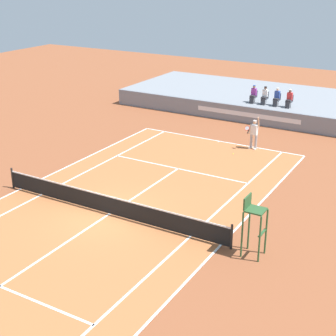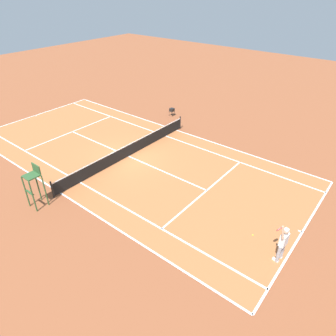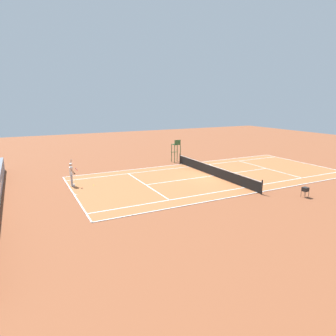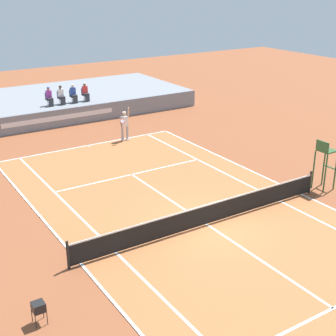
{
  "view_description": "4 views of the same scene",
  "coord_description": "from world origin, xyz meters",
  "px_view_note": "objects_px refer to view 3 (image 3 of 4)",
  "views": [
    {
      "loc": [
        12.49,
        -16.28,
        10.33
      ],
      "look_at": [
        0.71,
        4.07,
        1.0
      ],
      "focal_mm": 54.05,
      "sensor_mm": 36.0,
      "label": 1
    },
    {
      "loc": [
        12.57,
        13.59,
        10.5
      ],
      "look_at": [
        0.71,
        4.07,
        1.0
      ],
      "focal_mm": 32.47,
      "sensor_mm": 36.0,
      "label": 2
    },
    {
      "loc": [
        -20.91,
        15.03,
        6.53
      ],
      "look_at": [
        0.71,
        4.07,
        1.0
      ],
      "focal_mm": 31.79,
      "sensor_mm": 36.0,
      "label": 3
    },
    {
      "loc": [
        -10.78,
        -14.02,
        9.38
      ],
      "look_at": [
        0.71,
        4.07,
        1.0
      ],
      "focal_mm": 52.1,
      "sensor_mm": 36.0,
      "label": 4
    }
  ],
  "objects_px": {
    "ball_hopper": "(305,189)",
    "umpire_chair": "(176,148)",
    "tennis_ball": "(94,185)",
    "tennis_player": "(71,174)"
  },
  "relations": [
    {
      "from": "tennis_player",
      "to": "tennis_ball",
      "type": "xyz_separation_m",
      "value": [
        -0.65,
        -1.51,
        -0.96
      ]
    },
    {
      "from": "umpire_chair",
      "to": "ball_hopper",
      "type": "bearing_deg",
      "value": -171.19
    },
    {
      "from": "tennis_player",
      "to": "tennis_ball",
      "type": "height_order",
      "value": "tennis_player"
    },
    {
      "from": "umpire_chair",
      "to": "ball_hopper",
      "type": "relative_size",
      "value": 3.49
    },
    {
      "from": "tennis_player",
      "to": "ball_hopper",
      "type": "relative_size",
      "value": 2.98
    },
    {
      "from": "tennis_ball",
      "to": "ball_hopper",
      "type": "height_order",
      "value": "ball_hopper"
    },
    {
      "from": "tennis_player",
      "to": "tennis_ball",
      "type": "relative_size",
      "value": 30.63
    },
    {
      "from": "tennis_player",
      "to": "umpire_chair",
      "type": "height_order",
      "value": "umpire_chair"
    },
    {
      "from": "ball_hopper",
      "to": "umpire_chair",
      "type": "bearing_deg",
      "value": 8.81
    },
    {
      "from": "umpire_chair",
      "to": "tennis_player",
      "type": "bearing_deg",
      "value": 110.85
    }
  ]
}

